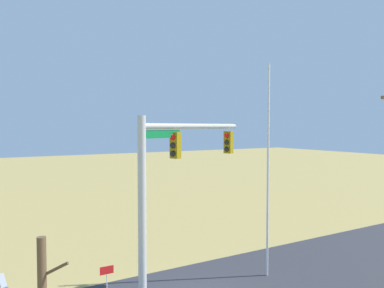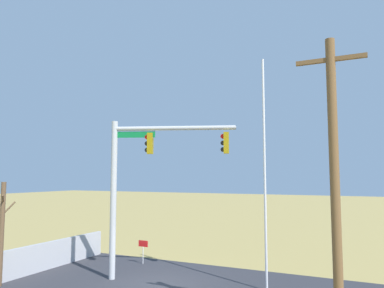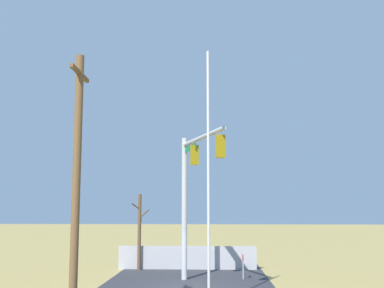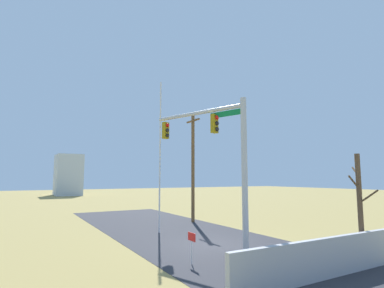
% 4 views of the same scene
% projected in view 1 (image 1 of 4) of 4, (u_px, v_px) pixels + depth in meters
% --- Properties ---
extents(road_surface, '(28.00, 8.00, 0.01)m').
position_uv_depth(road_surface, '(277.00, 285.00, 16.43)').
color(road_surface, '#2D2D33').
rests_on(road_surface, ground_plane).
extents(signal_mast, '(5.45, 2.16, 7.15)m').
position_uv_depth(signal_mast, '(170.00, 179.00, 13.81)').
color(signal_mast, '#B2B5BA').
rests_on(signal_mast, ground_plane).
extents(flagpole, '(0.10, 0.10, 9.58)m').
position_uv_depth(flagpole, '(268.00, 171.00, 17.28)').
color(flagpole, silver).
rests_on(flagpole, ground_plane).
extents(open_sign, '(0.56, 0.04, 1.22)m').
position_uv_depth(open_sign, '(107.00, 274.00, 15.32)').
color(open_sign, silver).
rests_on(open_sign, ground_plane).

